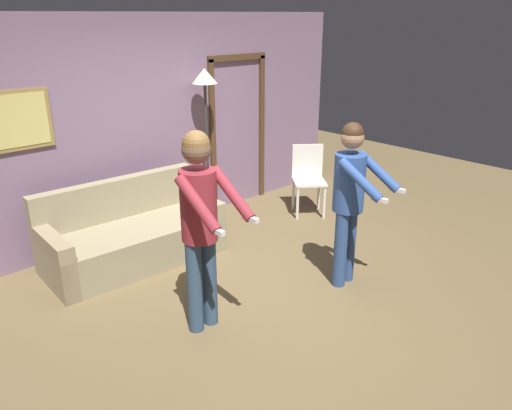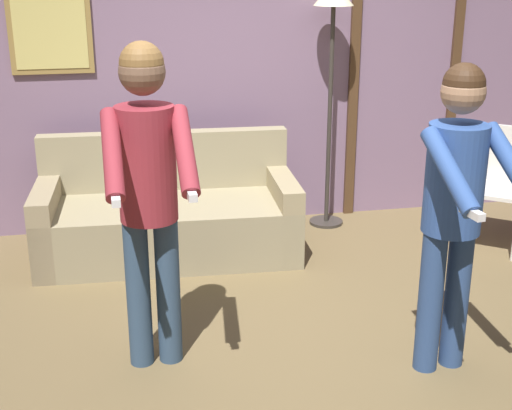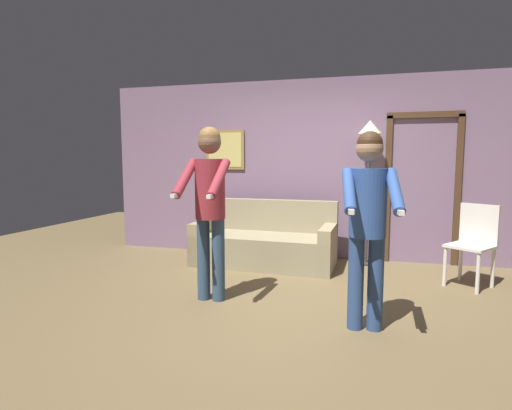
# 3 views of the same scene
# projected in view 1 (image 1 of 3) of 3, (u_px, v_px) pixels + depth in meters

# --- Properties ---
(ground_plane) EXTENTS (12.00, 12.00, 0.00)m
(ground_plane) POSITION_uv_depth(u_px,v_px,m) (261.00, 288.00, 5.02)
(ground_plane) COLOR brown
(back_wall_assembly) EXTENTS (6.40, 0.10, 2.60)m
(back_wall_assembly) POSITION_uv_depth(u_px,v_px,m) (144.00, 128.00, 5.95)
(back_wall_assembly) COLOR slate
(back_wall_assembly) RESTS_ON ground_plane
(couch) EXTENTS (1.94, 0.94, 0.87)m
(couch) POSITION_uv_depth(u_px,v_px,m) (132.00, 237.00, 5.49)
(couch) COLOR gray
(couch) RESTS_ON ground_plane
(torchiere_lamp) EXTENTS (0.31, 0.31, 1.96)m
(torchiere_lamp) POSITION_uv_depth(u_px,v_px,m) (205.00, 98.00, 6.13)
(torchiere_lamp) COLOR #332D28
(torchiere_lamp) RESTS_ON ground_plane
(person_standing_left) EXTENTS (0.44, 0.66, 1.75)m
(person_standing_left) POSITION_uv_depth(u_px,v_px,m) (200.00, 215.00, 4.02)
(person_standing_left) COLOR #304762
(person_standing_left) RESTS_ON ground_plane
(person_standing_right) EXTENTS (0.48, 0.66, 1.65)m
(person_standing_right) POSITION_uv_depth(u_px,v_px,m) (350.00, 191.00, 4.77)
(person_standing_right) COLOR navy
(person_standing_right) RESTS_ON ground_plane
(dining_chair_distant) EXTENTS (0.59, 0.59, 0.93)m
(dining_chair_distant) POSITION_uv_depth(u_px,v_px,m) (308.00, 175.00, 6.77)
(dining_chair_distant) COLOR silver
(dining_chair_distant) RESTS_ON ground_plane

